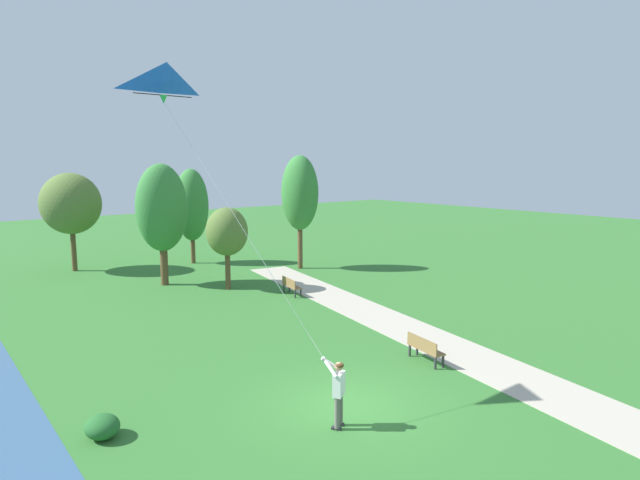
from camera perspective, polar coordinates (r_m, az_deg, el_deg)
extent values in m
plane|color=#33702D|center=(15.43, 3.01, -17.31)|extent=(120.00, 120.00, 0.00)
cube|color=#B7AD99|center=(20.81, 12.06, -10.57)|extent=(8.01, 31.92, 0.02)
cube|color=#232328|center=(14.20, 1.77, -19.56)|extent=(0.22, 0.26, 0.06)
cylinder|color=slate|center=(14.01, 1.86, -18.05)|extent=(0.14, 0.14, 0.82)
cube|color=#232328|center=(14.41, 2.09, -19.14)|extent=(0.22, 0.26, 0.06)
cylinder|color=slate|center=(14.21, 2.18, -17.65)|extent=(0.14, 0.14, 0.82)
cube|color=white|center=(13.81, 2.04, -15.20)|extent=(0.46, 0.39, 0.60)
sphere|color=tan|center=(13.63, 2.05, -13.43)|extent=(0.22, 0.22, 0.22)
ellipsoid|color=#4C3319|center=(13.62, 2.11, -13.29)|extent=(0.31, 0.31, 0.13)
cylinder|color=white|center=(13.63, 1.02, -13.48)|extent=(0.11, 0.56, 0.43)
cylinder|color=white|center=(13.78, 1.27, -13.23)|extent=(0.53, 0.36, 0.43)
sphere|color=tan|center=(13.71, 0.50, -12.77)|extent=(0.10, 0.10, 0.10)
pyramid|color=blue|center=(14.82, -16.07, 16.13)|extent=(1.68, 0.65, 0.73)
cone|color=green|center=(15.04, -16.46, 14.27)|extent=(0.20, 0.20, 0.22)
cylinder|color=black|center=(15.06, -16.48, 14.69)|extent=(1.60, 0.03, 0.02)
cylinder|color=silver|center=(13.83, -8.35, 1.31)|extent=(2.35, 3.89, 6.54)
cube|color=olive|center=(18.61, 11.32, -11.40)|extent=(0.70, 1.55, 0.05)
cube|color=olive|center=(18.42, 10.88, -10.85)|extent=(0.30, 1.48, 0.40)
cube|color=#2D2D33|center=(19.26, 10.38, -11.39)|extent=(0.07, 0.07, 0.45)
cube|color=#2D2D33|center=(19.08, 9.61, -11.57)|extent=(0.07, 0.07, 0.45)
cube|color=#2D2D33|center=(18.31, 13.07, -12.53)|extent=(0.07, 0.07, 0.45)
cube|color=#2D2D33|center=(18.11, 12.29, -12.74)|extent=(0.07, 0.07, 0.45)
cube|color=olive|center=(27.16, -3.01, -4.97)|extent=(0.70, 1.55, 0.05)
cube|color=olive|center=(27.03, -3.38, -4.55)|extent=(0.30, 1.48, 0.40)
cube|color=#2D2D33|center=(27.87, -3.30, -5.11)|extent=(0.07, 0.07, 0.45)
cube|color=#2D2D33|center=(27.74, -3.90, -5.17)|extent=(0.07, 0.07, 0.45)
cube|color=#2D2D33|center=(26.70, -2.07, -5.69)|extent=(0.07, 0.07, 0.45)
cube|color=#2D2D33|center=(26.56, -2.69, -5.77)|extent=(0.07, 0.07, 0.45)
cylinder|color=brown|center=(36.52, -13.49, -0.69)|extent=(0.29, 0.29, 2.25)
ellipsoid|color=#387F38|center=(36.20, -13.64, 3.69)|extent=(2.22, 2.27, 4.77)
cylinder|color=brown|center=(30.41, -16.41, -2.23)|extent=(0.41, 0.41, 2.60)
ellipsoid|color=#387F38|center=(30.03, -16.64, 3.35)|extent=(2.80, 2.40, 4.77)
cylinder|color=brown|center=(33.72, -2.15, -0.39)|extent=(0.31, 0.31, 3.18)
ellipsoid|color=#387F38|center=(33.39, -2.18, 5.10)|extent=(2.23, 2.52, 4.68)
cylinder|color=brown|center=(36.30, -24.94, -0.78)|extent=(0.31, 0.31, 2.89)
ellipsoid|color=#567033|center=(36.01, -25.21, 3.57)|extent=(3.55, 4.03, 3.75)
cylinder|color=brown|center=(28.59, -9.87, -3.07)|extent=(0.28, 0.28, 2.21)
ellipsoid|color=#567033|center=(28.27, -9.97, 0.91)|extent=(2.19, 2.25, 2.55)
ellipsoid|color=#236028|center=(14.72, -22.34, -18.04)|extent=(0.82, 0.93, 0.57)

